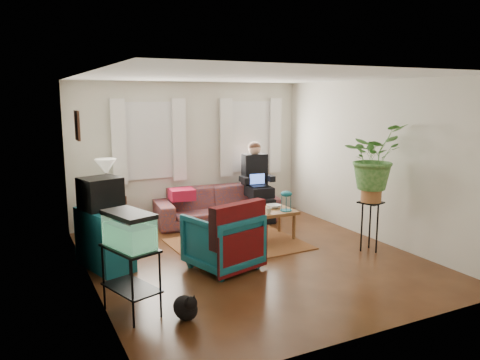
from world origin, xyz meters
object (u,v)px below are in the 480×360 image
sofa (216,199)px  coffee_table (260,225)px  plant_stand (370,226)px  side_table (108,216)px  dresser (105,239)px  aquarium_stand (131,281)px  armchair (223,238)px

sofa → coffee_table: size_ratio=1.95×
plant_stand → side_table: bearing=142.7°
dresser → aquarium_stand: size_ratio=1.21×
armchair → dresser: bearing=-43.4°
side_table → aquarium_stand: (-0.35, -3.07, 0.03)m
armchair → plant_stand: size_ratio=1.12×
side_table → coffee_table: (2.19, -1.34, -0.11)m
side_table → plant_stand: plant_stand is taller
armchair → aquarium_stand: bearing=13.0°
sofa → dresser: size_ratio=2.50×
dresser → coffee_table: (2.53, 0.17, -0.17)m
dresser → plant_stand: bearing=-32.8°
aquarium_stand → plant_stand: 3.79m
sofa → coffee_table: bearing=-74.8°
aquarium_stand → plant_stand: bearing=-10.8°
sofa → coffee_table: (0.22, -1.30, -0.20)m
aquarium_stand → coffee_table: aquarium_stand is taller
side_table → plant_stand: (3.41, -2.59, 0.04)m
dresser → armchair: (1.44, -0.74, 0.02)m
plant_stand → coffee_table: bearing=134.2°
aquarium_stand → armchair: 1.67m
aquarium_stand → armchair: size_ratio=0.87×
dresser → plant_stand: size_ratio=1.18×
coffee_table → sofa: bearing=100.5°
aquarium_stand → dresser: bearing=71.6°
side_table → plant_stand: size_ratio=0.90×
side_table → coffee_table: bearing=-31.5°
coffee_table → plant_stand: (1.22, -1.25, 0.14)m
sofa → side_table: 1.98m
side_table → armchair: (1.10, -2.26, 0.09)m
dresser → plant_stand: dresser is taller
side_table → dresser: 1.55m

